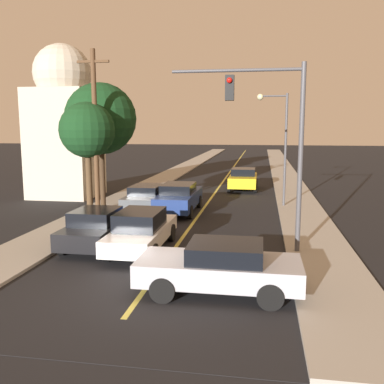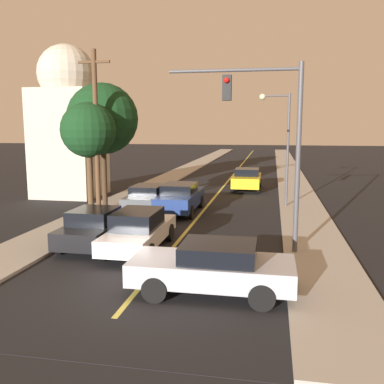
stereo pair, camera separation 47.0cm
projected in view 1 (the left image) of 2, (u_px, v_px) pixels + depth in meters
ground_plane at (145, 289)px, 12.44m from camera, size 200.00×200.00×0.00m
road_surface at (232, 169)px, 47.55m from camera, size 8.47×80.00×0.01m
sidewalk_left at (184, 168)px, 48.42m from camera, size 2.50×80.00×0.12m
sidewalk_right at (282, 169)px, 46.67m from camera, size 2.50×80.00×0.12m
car_near_lane_front at (141, 230)px, 16.20m from camera, size 1.88×4.84×1.58m
car_near_lane_second at (179, 197)px, 23.44m from camera, size 1.99×5.10×1.63m
car_outer_lane_front at (97, 228)px, 16.75m from camera, size 1.94×4.18×1.52m
car_outer_lane_second at (147, 197)px, 23.91m from camera, size 1.92×4.55×1.47m
car_far_oncoming at (243, 179)px, 31.93m from camera, size 2.09×4.54×1.59m
car_crossing_right at (220, 267)px, 12.07m from camera, size 4.60×2.10×1.47m
traffic_signal_mast at (272, 126)px, 15.39m from camera, size 4.80×0.42×6.82m
streetlamp_right at (278, 133)px, 24.55m from camera, size 1.76×0.36×6.44m
utility_pole_left at (95, 132)px, 20.93m from camera, size 1.60×0.24×8.25m
tree_left_near at (87, 131)px, 21.18m from camera, size 2.76×2.76×5.79m
tree_left_far at (101, 119)px, 23.37m from camera, size 3.90×3.90×6.95m
domed_building_left at (65, 122)px, 28.40m from camera, size 4.06×4.06×10.02m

